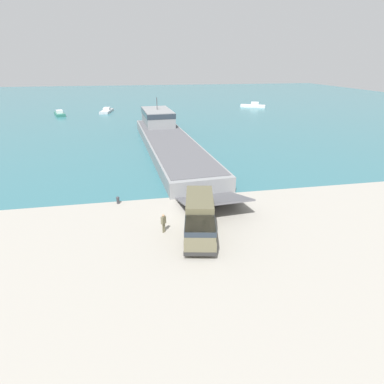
{
  "coord_description": "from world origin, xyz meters",
  "views": [
    {
      "loc": [
        -4.43,
        -25.57,
        13.98
      ],
      "look_at": [
        0.64,
        2.15,
        1.71
      ],
      "focal_mm": 28.0,
      "sensor_mm": 36.0,
      "label": 1
    }
  ],
  "objects_px": {
    "landing_craft": "(166,136)",
    "mooring_bollard": "(118,200)",
    "moored_boat_a": "(107,111)",
    "moored_boat_c": "(253,106)",
    "moored_boat_b": "(60,114)",
    "soldier_on_ramp": "(163,222)",
    "military_truck": "(200,217)"
  },
  "relations": [
    {
      "from": "soldier_on_ramp",
      "to": "moored_boat_b",
      "type": "bearing_deg",
      "value": 156.49
    },
    {
      "from": "landing_craft",
      "to": "mooring_bollard",
      "type": "bearing_deg",
      "value": -112.39
    },
    {
      "from": "mooring_bollard",
      "to": "moored_boat_c",
      "type": "bearing_deg",
      "value": 58.67
    },
    {
      "from": "military_truck",
      "to": "moored_boat_a",
      "type": "height_order",
      "value": "military_truck"
    },
    {
      "from": "landing_craft",
      "to": "military_truck",
      "type": "bearing_deg",
      "value": -94.89
    },
    {
      "from": "landing_craft",
      "to": "moored_boat_c",
      "type": "xyz_separation_m",
      "value": [
        33.7,
        44.39,
        -1.16
      ]
    },
    {
      "from": "military_truck",
      "to": "moored_boat_b",
      "type": "distance_m",
      "value": 74.16
    },
    {
      "from": "landing_craft",
      "to": "moored_boat_a",
      "type": "bearing_deg",
      "value": 103.7
    },
    {
      "from": "landing_craft",
      "to": "moored_boat_a",
      "type": "height_order",
      "value": "landing_craft"
    },
    {
      "from": "landing_craft",
      "to": "moored_boat_a",
      "type": "distance_m",
      "value": 44.51
    },
    {
      "from": "soldier_on_ramp",
      "to": "moored_boat_b",
      "type": "distance_m",
      "value": 72.48
    },
    {
      "from": "military_truck",
      "to": "soldier_on_ramp",
      "type": "distance_m",
      "value": 3.22
    },
    {
      "from": "moored_boat_c",
      "to": "military_truck",
      "type": "bearing_deg",
      "value": -177.27
    },
    {
      "from": "military_truck",
      "to": "moored_boat_a",
      "type": "relative_size",
      "value": 0.99
    },
    {
      "from": "moored_boat_b",
      "to": "mooring_bollard",
      "type": "relative_size",
      "value": 8.61
    },
    {
      "from": "moored_boat_a",
      "to": "mooring_bollard",
      "type": "bearing_deg",
      "value": 104.32
    },
    {
      "from": "moored_boat_b",
      "to": "moored_boat_c",
      "type": "bearing_deg",
      "value": -13.3
    },
    {
      "from": "soldier_on_ramp",
      "to": "mooring_bollard",
      "type": "xyz_separation_m",
      "value": [
        -4.27,
        6.81,
        -0.62
      ]
    },
    {
      "from": "moored_boat_b",
      "to": "military_truck",
      "type": "bearing_deg",
      "value": -88.4
    },
    {
      "from": "military_truck",
      "to": "moored_boat_c",
      "type": "height_order",
      "value": "military_truck"
    },
    {
      "from": "military_truck",
      "to": "moored_boat_a",
      "type": "xyz_separation_m",
      "value": [
        -13.51,
        73.34,
        -1.12
      ]
    },
    {
      "from": "moored_boat_c",
      "to": "moored_boat_a",
      "type": "bearing_deg",
      "value": 119.5
    },
    {
      "from": "military_truck",
      "to": "mooring_bollard",
      "type": "height_order",
      "value": "military_truck"
    },
    {
      "from": "soldier_on_ramp",
      "to": "moored_boat_c",
      "type": "distance_m",
      "value": 83.46
    },
    {
      "from": "landing_craft",
      "to": "soldier_on_ramp",
      "type": "bearing_deg",
      "value": -100.74
    },
    {
      "from": "moored_boat_b",
      "to": "moored_boat_c",
      "type": "xyz_separation_m",
      "value": [
        60.11,
        6.03,
        0.06
      ]
    },
    {
      "from": "military_truck",
      "to": "moored_boat_c",
      "type": "bearing_deg",
      "value": 166.75
    },
    {
      "from": "landing_craft",
      "to": "moored_boat_b",
      "type": "relative_size",
      "value": 6.53
    },
    {
      "from": "landing_craft",
      "to": "moored_boat_a",
      "type": "relative_size",
      "value": 5.49
    },
    {
      "from": "soldier_on_ramp",
      "to": "moored_boat_a",
      "type": "relative_size",
      "value": 0.22
    },
    {
      "from": "military_truck",
      "to": "moored_boat_b",
      "type": "xyz_separation_m",
      "value": [
        -26.12,
        69.4,
        -1.03
      ]
    },
    {
      "from": "moored_boat_b",
      "to": "soldier_on_ramp",
      "type": "bearing_deg",
      "value": -90.52
    }
  ]
}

